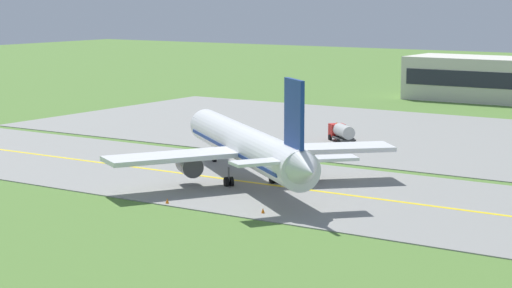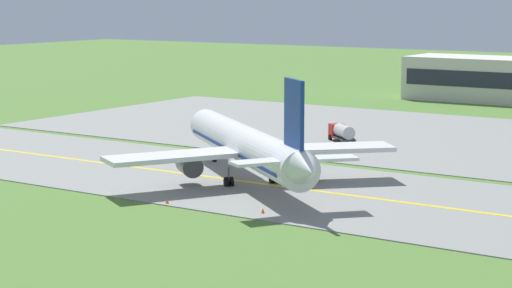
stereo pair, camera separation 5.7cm
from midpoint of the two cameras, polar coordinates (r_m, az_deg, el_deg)
The scene contains 8 objects.
ground_plane at distance 102.78m, azimuth 0.02°, elevation -2.45°, with size 500.00×500.00×0.00m, color #517A33.
taxiway_strip at distance 102.77m, azimuth 0.02°, elevation -2.42°, with size 240.00×28.00×0.10m, color gray.
apron_pad at distance 135.57m, azimuth 13.45°, elevation 0.12°, with size 140.00×52.00×0.10m, color gray.
taxiway_centreline at distance 102.76m, azimuth 0.02°, elevation -2.39°, with size 220.00×0.60×0.01m, color yellow.
airplane_lead at distance 102.71m, azimuth -0.55°, elevation -0.11°, with size 33.34×29.30×12.70m.
service_truck_catering at distance 131.77m, azimuth 5.23°, elevation 0.74°, with size 5.82×5.55×2.65m.
traffic_cone_near_edge at distance 93.24m, azimuth -5.44°, elevation -3.49°, with size 0.44×0.44×0.60m, color orange.
traffic_cone_mid_edge at distance 88.72m, azimuth 0.41°, elevation -4.10°, with size 0.44×0.44×0.60m, color orange.
Camera 1 is at (55.45, -84.09, 20.45)m, focal length 65.72 mm.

